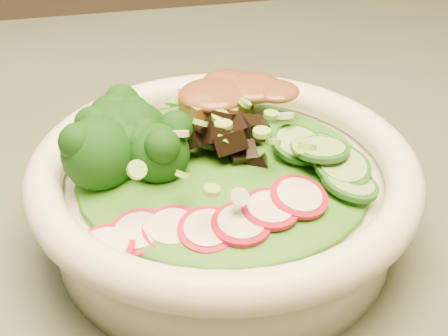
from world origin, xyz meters
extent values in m
cylinder|color=black|center=(0.55, 0.35, 0.36)|extent=(0.06, 0.06, 0.72)
cube|color=#4C5949|center=(0.00, 0.00, 0.73)|extent=(1.20, 0.80, 0.03)
cylinder|color=white|center=(0.09, -0.09, 0.78)|extent=(0.24, 0.24, 0.05)
torus|color=white|center=(0.09, -0.09, 0.81)|extent=(0.27, 0.27, 0.03)
ellipsoid|color=#216A16|center=(0.09, -0.09, 0.81)|extent=(0.20, 0.20, 0.02)
ellipsoid|color=brown|center=(0.10, -0.04, 0.83)|extent=(0.07, 0.05, 0.02)
camera|label=1|loc=(0.01, -0.44, 1.04)|focal=50.00mm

